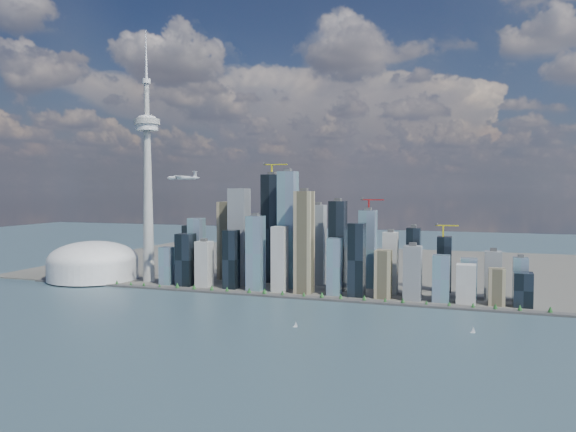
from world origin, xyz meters
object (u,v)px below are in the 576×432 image
(airplane, at_px, (183,177))
(sailboat_west, at_px, (296,325))
(needle_tower, at_px, (148,176))
(sailboat_east, at_px, (473,331))
(dome_stadium, at_px, (93,263))

(airplane, bearing_deg, sailboat_west, -39.84)
(needle_tower, relative_size, sailboat_east, 52.20)
(dome_stadium, relative_size, airplane, 3.02)
(airplane, xyz_separation_m, sailboat_west, (283.83, -167.29, -227.77))
(needle_tower, relative_size, sailboat_west, 53.60)
(dome_stadium, distance_m, sailboat_east, 853.11)
(sailboat_west, bearing_deg, dome_stadium, 155.50)
(airplane, height_order, sailboat_east, airplane)
(airplane, relative_size, sailboat_west, 6.44)
(sailboat_east, bearing_deg, needle_tower, 170.66)
(airplane, relative_size, sailboat_east, 6.27)
(needle_tower, height_order, sailboat_east, needle_tower)
(dome_stadium, distance_m, sailboat_west, 628.63)
(sailboat_east, bearing_deg, dome_stadium, 174.20)
(dome_stadium, height_order, sailboat_east, dome_stadium)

